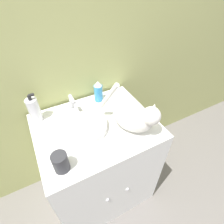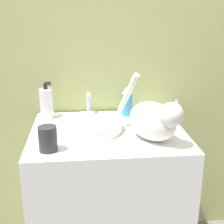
% 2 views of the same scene
% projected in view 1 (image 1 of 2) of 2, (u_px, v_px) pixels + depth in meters
% --- Properties ---
extents(ground_plane, '(8.00, 8.00, 0.00)m').
position_uv_depth(ground_plane, '(116.00, 218.00, 1.42)').
color(ground_plane, slate).
extents(wall_back, '(6.00, 0.05, 2.50)m').
position_uv_depth(wall_back, '(67.00, 34.00, 1.00)').
color(wall_back, tan).
rests_on(wall_back, ground_plane).
extents(vanity_cabinet, '(0.73, 0.61, 0.81)m').
position_uv_depth(vanity_cabinet, '(99.00, 162.00, 1.34)').
color(vanity_cabinet, white).
rests_on(vanity_cabinet, ground_plane).
extents(sink_basin, '(0.30, 0.30, 0.05)m').
position_uv_depth(sink_basin, '(82.00, 126.00, 1.03)').
color(sink_basin, silver).
rests_on(sink_basin, vanity_cabinet).
extents(faucet, '(0.21, 0.10, 0.15)m').
position_uv_depth(faucet, '(72.00, 106.00, 1.11)').
color(faucet, silver).
rests_on(faucet, vanity_cabinet).
extents(cat, '(0.27, 0.35, 0.28)m').
position_uv_depth(cat, '(135.00, 117.00, 0.99)').
color(cat, silver).
rests_on(cat, vanity_cabinet).
extents(soap_bottle, '(0.07, 0.07, 0.20)m').
position_uv_depth(soap_bottle, '(34.00, 110.00, 1.06)').
color(soap_bottle, silver).
rests_on(soap_bottle, vanity_cabinet).
extents(spray_bottle, '(0.06, 0.06, 0.16)m').
position_uv_depth(spray_bottle, '(98.00, 91.00, 1.21)').
color(spray_bottle, '#338CCC').
rests_on(spray_bottle, vanity_cabinet).
extents(cup, '(0.08, 0.08, 0.10)m').
position_uv_depth(cup, '(61.00, 162.00, 0.82)').
color(cup, '#2D2D33').
rests_on(cup, vanity_cabinet).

